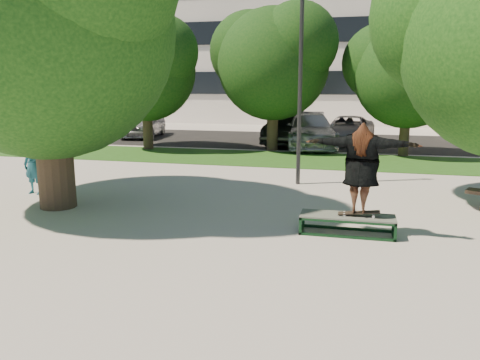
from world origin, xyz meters
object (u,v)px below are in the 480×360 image
(grind_box, at_px, (347,224))
(bystander, at_px, (34,164))
(car_dark, at_px, (291,128))
(lamppost, at_px, (300,74))
(tree_left, at_px, (43,12))
(car_grey, at_px, (348,129))
(car_silver_b, at_px, (310,130))
(car_silver_a, at_px, (144,123))

(grind_box, bearing_deg, bystander, 169.26)
(car_dark, bearing_deg, lamppost, -74.15)
(tree_left, distance_m, car_dark, 14.24)
(tree_left, distance_m, car_grey, 16.47)
(car_grey, bearing_deg, bystander, -112.18)
(lamppost, relative_size, car_silver_b, 1.14)
(lamppost, relative_size, car_dark, 1.28)
(lamppost, xyz_separation_m, car_dark, (-1.50, 9.33, -2.37))
(car_silver_a, height_order, car_silver_b, car_silver_b)
(car_grey, bearing_deg, lamppost, -88.77)
(bystander, height_order, car_silver_a, bystander)
(tree_left, relative_size, lamppost, 1.16)
(bystander, bearing_deg, car_grey, 64.46)
(car_dark, bearing_deg, car_grey, 34.51)
(lamppost, relative_size, car_silver_a, 1.39)
(car_grey, distance_m, car_silver_b, 2.83)
(bystander, height_order, car_silver_b, bystander)
(tree_left, height_order, car_silver_a, tree_left)
(grind_box, relative_size, car_grey, 0.38)
(tree_left, xyz_separation_m, lamppost, (5.29, 3.91, -1.27))
(tree_left, relative_size, bystander, 4.46)
(car_dark, xyz_separation_m, car_grey, (2.71, 1.43, -0.13))
(grind_box, distance_m, car_silver_a, 18.91)
(bystander, distance_m, car_silver_a, 13.92)
(car_grey, relative_size, car_silver_b, 0.88)
(car_grey, bearing_deg, grind_box, -81.26)
(lamppost, xyz_separation_m, grind_box, (1.50, -4.47, -2.96))
(bystander, distance_m, car_grey, 15.77)
(car_silver_a, bearing_deg, car_silver_b, -22.69)
(grind_box, relative_size, car_silver_b, 0.33)
(lamppost, bearing_deg, bystander, -156.19)
(grind_box, height_order, bystander, bystander)
(grind_box, bearing_deg, lamppost, 108.55)
(car_silver_a, height_order, car_grey, car_silver_a)
(lamppost, height_order, bystander, lamppost)
(car_grey, xyz_separation_m, car_silver_b, (-1.71, -2.26, 0.12))
(tree_left, relative_size, grind_box, 3.95)
(car_silver_a, distance_m, car_dark, 8.49)
(tree_left, distance_m, car_silver_b, 13.79)
(bystander, xyz_separation_m, car_grey, (7.84, 13.68, -0.14))
(car_silver_b, bearing_deg, car_grey, 42.27)
(grind_box, relative_size, car_silver_a, 0.41)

